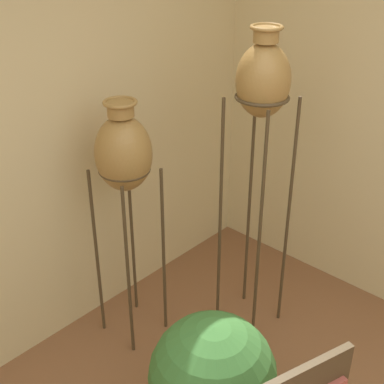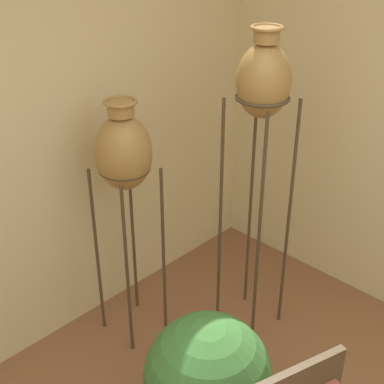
% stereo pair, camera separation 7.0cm
% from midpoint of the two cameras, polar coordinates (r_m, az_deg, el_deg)
% --- Properties ---
extents(vase_stand_tall, '(0.31, 0.31, 1.93)m').
position_cam_midpoint_polar(vase_stand_tall, '(2.92, 6.85, 10.87)').
color(vase_stand_tall, '#473823').
rests_on(vase_stand_tall, ground_plane).
extents(vase_stand_medium, '(0.32, 0.32, 1.56)m').
position_cam_midpoint_polar(vase_stand_medium, '(2.98, -7.97, 3.79)').
color(vase_stand_medium, '#473823').
rests_on(vase_stand_medium, ground_plane).
extents(potted_plant, '(0.62, 0.62, 0.80)m').
position_cam_midpoint_polar(potted_plant, '(2.71, 1.41, -19.59)').
color(potted_plant, '#B26647').
rests_on(potted_plant, ground_plane).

